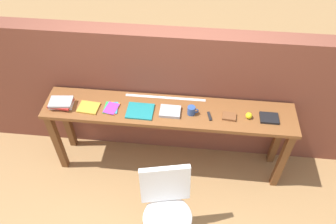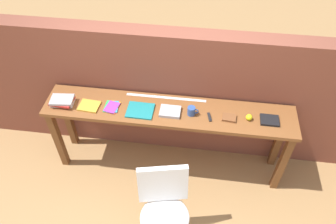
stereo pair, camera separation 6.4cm
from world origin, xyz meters
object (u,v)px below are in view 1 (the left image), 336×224
at_px(chair_white_moulded, 167,206).
at_px(mug, 192,110).
at_px(book_stack_leftmost, 61,103).
at_px(multitool_folded, 210,116).
at_px(pamphlet_pile_colourful, 112,108).
at_px(leather_journal_brown, 229,116).
at_px(book_repair_rightmost, 269,118).
at_px(sports_ball_small, 249,116).
at_px(book_open_centre, 140,111).
at_px(magazine_cycling, 89,107).

xyz_separation_m(chair_white_moulded, mug, (0.16, 0.81, 0.40)).
distance_m(book_stack_leftmost, multitool_folded, 1.47).
xyz_separation_m(chair_white_moulded, pamphlet_pile_colourful, (-0.63, 0.80, 0.36)).
height_order(pamphlet_pile_colourful, leather_journal_brown, leather_journal_brown).
bearing_deg(book_repair_rightmost, sports_ball_small, -177.97).
bearing_deg(book_repair_rightmost, book_open_centre, -178.21).
distance_m(magazine_cycling, book_open_centre, 0.52).
xyz_separation_m(book_open_centre, book_repair_rightmost, (1.25, 0.03, 0.00)).
relative_size(magazine_cycling, book_repair_rightmost, 1.14).
bearing_deg(book_open_centre, book_repair_rightmost, 2.27).
relative_size(mug, book_repair_rightmost, 0.63).
xyz_separation_m(multitool_folded, book_repair_rightmost, (0.57, 0.03, 0.00)).
height_order(mug, book_repair_rightmost, mug).
bearing_deg(multitool_folded, sports_ball_small, 3.76).
relative_size(book_open_centre, leather_journal_brown, 2.01).
bearing_deg(chair_white_moulded, book_repair_rightmost, 42.24).
bearing_deg(book_repair_rightmost, chair_white_moulded, -137.33).
distance_m(pamphlet_pile_colourful, leather_journal_brown, 1.15).
distance_m(pamphlet_pile_colourful, sports_ball_small, 1.34).
distance_m(chair_white_moulded, book_repair_rightmost, 1.27).
height_order(pamphlet_pile_colourful, mug, mug).
bearing_deg(book_repair_rightmost, multitool_folded, -176.56).
height_order(magazine_cycling, pamphlet_pile_colourful, magazine_cycling).
height_order(chair_white_moulded, multitool_folded, multitool_folded).
relative_size(book_stack_leftmost, leather_journal_brown, 1.88).
height_order(magazine_cycling, leather_journal_brown, leather_journal_brown).
relative_size(pamphlet_pile_colourful, book_open_centre, 0.72).
distance_m(chair_white_moulded, mug, 0.92).
height_order(mug, multitool_folded, mug).
xyz_separation_m(mug, multitool_folded, (0.18, -0.02, -0.04)).
distance_m(magazine_cycling, pamphlet_pile_colourful, 0.23).
relative_size(multitool_folded, sports_ball_small, 1.78).
height_order(magazine_cycling, mug, mug).
bearing_deg(book_open_centre, magazine_cycling, -178.60).
bearing_deg(chair_white_moulded, book_stack_leftmost, 145.16).
bearing_deg(mug, book_stack_leftmost, -179.03).
relative_size(magazine_cycling, pamphlet_pile_colourful, 1.06).
bearing_deg(book_open_centre, chair_white_moulded, -65.48).
bearing_deg(magazine_cycling, mug, 6.09).
relative_size(leather_journal_brown, sports_ball_small, 2.11).
relative_size(magazine_cycling, leather_journal_brown, 1.53).
xyz_separation_m(sports_ball_small, book_repair_rightmost, (0.20, 0.01, -0.02)).
bearing_deg(book_open_centre, pamphlet_pile_colourful, 178.29).
bearing_deg(leather_journal_brown, book_repair_rightmost, 7.85).
relative_size(book_open_centre, book_repair_rightmost, 1.49).
bearing_deg(book_repair_rightmost, leather_journal_brown, -176.87).
bearing_deg(book_stack_leftmost, magazine_cycling, -1.17).
distance_m(magazine_cycling, book_repair_rightmost, 1.76).
height_order(magazine_cycling, multitool_folded, magazine_cycling).
height_order(book_open_centre, multitool_folded, same).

